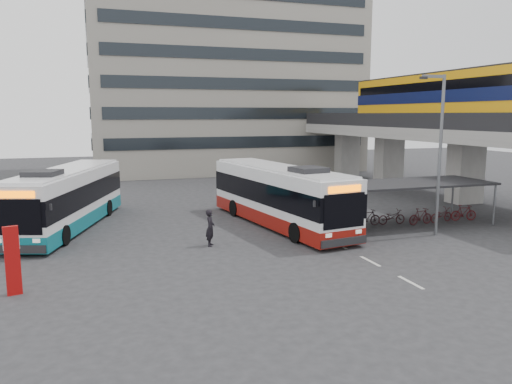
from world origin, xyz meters
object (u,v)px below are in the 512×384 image
object	(u,v)px
pedestrian	(210,228)
lamp_post	(439,146)
bus_main	(279,196)
bus_teal	(67,199)

from	to	relation	value
pedestrian	lamp_post	xyz separation A→B (m)	(12.02, -1.65, 3.95)
bus_main	bus_teal	bearing A→B (deg)	156.59
pedestrian	lamp_post	world-z (taller)	lamp_post
bus_teal	lamp_post	bearing A→B (deg)	-5.05
pedestrian	bus_main	bearing A→B (deg)	-34.89
bus_teal	pedestrian	size ratio (longest dim) A/B	6.89
bus_teal	lamp_post	size ratio (longest dim) A/B	1.48
pedestrian	lamp_post	distance (m)	12.76
bus_main	pedestrian	bearing A→B (deg)	-154.24
pedestrian	lamp_post	size ratio (longest dim) A/B	0.22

